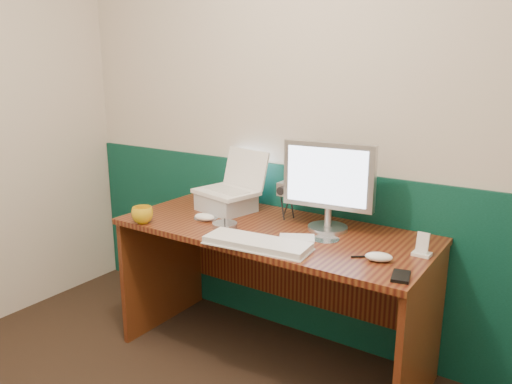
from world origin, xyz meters
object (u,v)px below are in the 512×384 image
Objects in this scene: monitor at (329,185)px; camcorder at (287,202)px; mug at (142,215)px; desk at (272,295)px; laptop at (226,170)px; keyboard at (257,244)px.

monitor is 2.58× the size of camcorder.
monitor is 4.14× the size of mug.
desk is 0.50m from camcorder.
laptop is 0.71× the size of monitor.
desk is 3.49× the size of monitor.
monitor is 0.93× the size of keyboard.
keyboard is at bearing 3.43° from mug.
monitor is 0.48m from keyboard.
keyboard is at bearing -27.01° from laptop.
camcorder is at bearing 97.29° from keyboard.
mug is 0.62× the size of camcorder.
keyboard is at bearing -74.94° from camcorder.
laptop is at bearing 62.08° from mug.
desk is 0.80m from mug.
monitor is at bearing 27.40° from mug.
mug is at bearing 177.52° from keyboard.
keyboard is 0.69m from mug.
mug reaches higher than desk.
desk is at bearing -4.35° from laptop.
laptop is 0.67× the size of keyboard.
laptop is 2.96× the size of mug.
camcorder reaches higher than mug.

